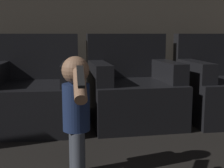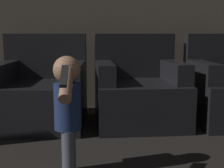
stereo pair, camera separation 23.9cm
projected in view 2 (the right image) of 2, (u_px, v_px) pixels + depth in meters
name	position (u px, v px, depth m)	size (l,w,h in m)	color
wall_back	(112.00, 1.00, 3.75)	(8.40, 0.05, 2.60)	#51493F
armchair_left	(41.00, 93.00, 3.18)	(0.91, 0.92, 0.92)	black
armchair_middle	(139.00, 92.00, 3.23)	(0.91, 0.92, 0.92)	black
person_toddler	(67.00, 106.00, 1.97)	(0.17, 0.54, 0.78)	#474C56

